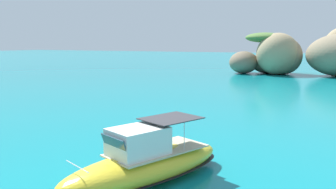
# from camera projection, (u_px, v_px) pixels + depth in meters

# --- Properties ---
(islet_small) EXTENTS (14.14, 12.54, 7.73)m
(islet_small) POSITION_uv_depth(u_px,v_px,m) (274.00, 55.00, 66.01)
(islet_small) COLOR #84755B
(islet_small) RESTS_ON ground
(motorboat_yellow) EXTENTS (5.42, 8.64, 2.61)m
(motorboat_yellow) POSITION_uv_depth(u_px,v_px,m) (145.00, 164.00, 14.98)
(motorboat_yellow) COLOR yellow
(motorboat_yellow) RESTS_ON ground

